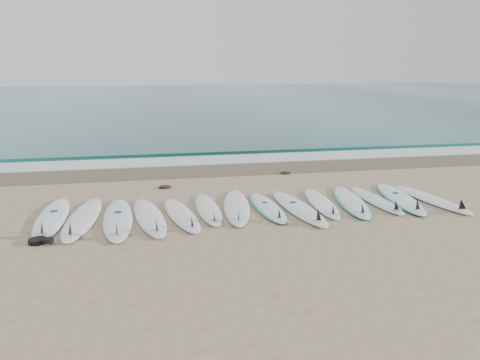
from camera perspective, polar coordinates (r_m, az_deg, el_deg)
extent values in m
plane|color=tan|center=(10.35, 1.72, -3.70)|extent=(120.00, 120.00, 0.00)
cube|color=#1C5F5D|center=(42.29, -7.88, 9.73)|extent=(120.00, 55.00, 0.03)
cube|color=brown|center=(14.24, -1.81, 1.30)|extent=(120.00, 1.80, 0.01)
cube|color=silver|center=(15.59, -2.61, 2.47)|extent=(120.00, 1.40, 0.04)
cube|color=#1C5F5D|center=(17.04, -3.33, 3.57)|extent=(120.00, 1.00, 0.10)
ellipsoid|color=white|center=(10.46, -21.94, -4.26)|extent=(0.68, 2.87, 0.09)
cone|color=black|center=(9.44, -23.01, -5.25)|extent=(0.25, 0.31, 0.30)
cylinder|color=navy|center=(10.71, -21.73, -3.56)|extent=(0.17, 0.17, 0.01)
ellipsoid|color=white|center=(10.19, -18.61, -4.44)|extent=(0.80, 2.86, 0.09)
cone|color=black|center=(9.19, -20.00, -5.49)|extent=(0.26, 0.32, 0.30)
ellipsoid|color=white|center=(9.98, -14.66, -4.55)|extent=(0.73, 2.87, 0.09)
cone|color=black|center=(8.94, -14.81, -5.63)|extent=(0.26, 0.31, 0.30)
cylinder|color=navy|center=(10.22, -14.66, -3.82)|extent=(0.17, 0.17, 0.01)
ellipsoid|color=white|center=(9.96, -11.00, -4.39)|extent=(0.94, 2.73, 0.09)
cone|color=black|center=(8.99, -10.14, -5.34)|extent=(0.27, 0.32, 0.29)
ellipsoid|color=white|center=(9.99, -7.20, -4.20)|extent=(0.93, 2.51, 0.08)
cone|color=black|center=(9.12, -5.89, -5.02)|extent=(0.25, 0.29, 0.26)
ellipsoid|color=white|center=(10.31, -3.91, -3.54)|extent=(0.55, 2.38, 0.08)
cone|color=black|center=(9.46, -3.18, -4.30)|extent=(0.21, 0.26, 0.25)
ellipsoid|color=white|center=(10.45, -0.42, -3.24)|extent=(0.94, 2.79, 0.09)
cone|color=black|center=(9.45, -0.17, -4.12)|extent=(0.27, 0.32, 0.29)
ellipsoid|color=white|center=(10.44, 3.36, -3.31)|extent=(0.58, 2.35, 0.08)
ellipsoid|color=#18B787|center=(10.45, 3.36, -3.34)|extent=(0.66, 2.37, 0.05)
cone|color=black|center=(9.63, 4.79, -4.01)|extent=(0.21, 0.26, 0.25)
cylinder|color=navy|center=(10.64, 3.02, -2.76)|extent=(0.14, 0.14, 0.01)
ellipsoid|color=white|center=(10.44, 7.05, -3.36)|extent=(0.86, 2.82, 0.09)
cone|color=black|center=(9.51, 9.52, -4.17)|extent=(0.26, 0.32, 0.30)
cylinder|color=navy|center=(10.66, 6.49, -2.72)|extent=(0.18, 0.18, 0.01)
ellipsoid|color=white|center=(10.88, 9.89, -2.77)|extent=(0.69, 2.45, 0.08)
cone|color=black|center=(10.03, 11.28, -3.45)|extent=(0.22, 0.27, 0.26)
ellipsoid|color=white|center=(11.12, 13.39, -2.56)|extent=(0.98, 2.67, 0.08)
ellipsoid|color=#18B787|center=(11.13, 13.39, -2.59)|extent=(1.07, 2.71, 0.06)
cone|color=black|center=(10.20, 14.73, -3.27)|extent=(0.27, 0.31, 0.28)
ellipsoid|color=white|center=(11.41, 16.17, -2.34)|extent=(0.60, 2.40, 0.08)
cone|color=black|center=(10.65, 18.48, -2.90)|extent=(0.21, 0.26, 0.25)
ellipsoid|color=white|center=(11.73, 18.88, -2.07)|extent=(0.97, 2.80, 0.09)
ellipsoid|color=#18B787|center=(11.73, 18.88, -2.10)|extent=(1.07, 2.84, 0.06)
cone|color=black|center=(10.79, 20.82, -2.73)|extent=(0.27, 0.32, 0.29)
cylinder|color=navy|center=(11.95, 18.46, -1.51)|extent=(0.18, 0.18, 0.01)
ellipsoid|color=white|center=(11.90, 22.22, -2.15)|extent=(0.88, 2.64, 0.08)
cone|color=black|center=(11.20, 25.40, -2.66)|extent=(0.25, 0.30, 0.28)
ellipsoid|color=black|center=(12.29, -9.11, -0.81)|extent=(0.34, 0.27, 0.07)
ellipsoid|color=black|center=(13.76, 5.60, 0.90)|extent=(0.33, 0.25, 0.06)
cylinder|color=black|center=(9.25, -23.45, -6.84)|extent=(0.32, 0.32, 0.08)
cylinder|color=black|center=(9.10, -22.38, -6.80)|extent=(0.20, 0.20, 0.06)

